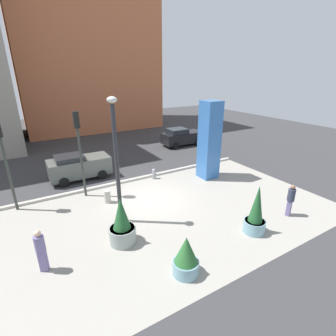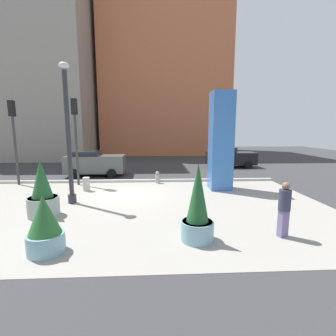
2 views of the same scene
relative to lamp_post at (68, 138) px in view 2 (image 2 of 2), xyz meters
The scene contains 17 objects.
ground_plane 6.44m from the lamp_post, 66.12° to the left, with size 60.00×60.00×0.00m, color #38383A.
plaza_pavement 3.84m from the lamp_post, 18.41° to the right, with size 18.00×10.00×0.02m, color #9E998E.
curb_strip 5.71m from the lamp_post, 61.98° to the left, with size 18.00×0.24×0.16m, color #B7B2A8.
lamp_post is the anchor object (origin of this frame).
art_pillar_blue 7.73m from the lamp_post, 17.35° to the left, with size 1.16×1.16×5.32m, color #3870BC.
potted_plant_near_left 5.14m from the lamp_post, 79.92° to the right, with size 0.99×0.99×1.61m.
potted_plant_by_pillar 6.75m from the lamp_post, 38.78° to the right, with size 0.99×0.99×2.39m.
potted_plant_mid_plaza 2.71m from the lamp_post, 107.83° to the right, with size 1.16×1.16×2.21m.
fire_hydrant 6.11m from the lamp_post, 45.12° to the left, with size 0.36×0.26×0.75m.
concrete_bollard 3.41m from the lamp_post, 89.24° to the left, with size 0.36×0.36×0.75m, color #B2ADA3.
traffic_light_corner 3.85m from the lamp_post, 102.95° to the left, with size 0.28×0.42×5.06m.
traffic_light_far_side 6.00m from the lamp_post, 138.52° to the left, with size 0.28×0.42×4.96m.
car_intersection 14.60m from the lamp_post, 44.45° to the left, with size 4.19×2.06×1.77m.
car_passing_lane 6.93m from the lamp_post, 94.77° to the left, with size 4.09×2.06×1.78m.
pedestrian_crossing 8.90m from the lamp_post, 26.89° to the right, with size 0.46×0.46×1.75m.
highrise_across_street 26.83m from the lamp_post, 78.47° to the left, with size 16.25×11.76×21.65m, color #C66B42.
office_block_flanking 23.98m from the lamp_post, 116.87° to the left, with size 13.68×12.72×20.80m, color #9E9384.
Camera 2 is at (1.48, -12.18, 3.33)m, focal length 26.16 mm.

